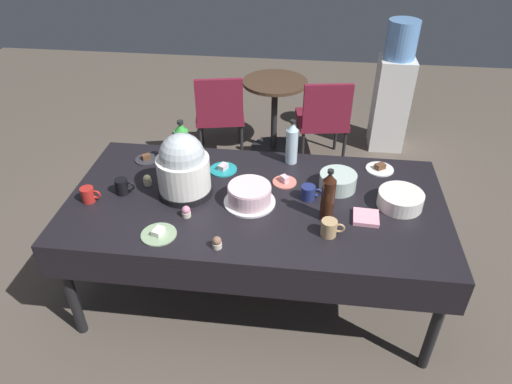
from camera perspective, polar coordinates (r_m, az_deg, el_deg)
name	(u,v)px	position (r m, az deg, el deg)	size (l,w,h in m)	color
ground	(256,288)	(3.23, 0.00, -11.65)	(9.00, 9.00, 0.00)	brown
potluck_table	(256,207)	(2.77, 0.00, -1.89)	(2.20, 1.10, 0.75)	black
frosted_layer_cake	(250,195)	(2.67, -0.80, -0.35)	(0.30, 0.30, 0.12)	silver
slow_cooker	(183,167)	(2.71, -8.90, 3.00)	(0.32, 0.32, 0.39)	black
glass_salad_bowl	(338,181)	(2.84, 9.97, 1.32)	(0.22, 0.22, 0.10)	#B2C6BC
ceramic_snack_bowl	(400,199)	(2.77, 17.23, -0.87)	(0.26, 0.26, 0.09)	silver
dessert_plate_coral	(285,181)	(2.87, 3.51, 1.33)	(0.15, 0.15, 0.05)	#E07266
dessert_plate_sage	(159,234)	(2.52, -11.81, -5.00)	(0.19, 0.19, 0.04)	#8CA87F
dessert_plate_charcoal	(146,159)	(3.17, -13.24, 3.97)	(0.15, 0.15, 0.04)	#2D2D33
dessert_plate_teal	(223,169)	(2.99, -4.03, 2.85)	(0.18, 0.18, 0.04)	teal
dessert_plate_white	(380,168)	(3.09, 14.89, 2.81)	(0.18, 0.18, 0.04)	white
cupcake_mint	(147,180)	(2.91, -13.14, 1.42)	(0.05, 0.05, 0.07)	beige
cupcake_berry	(186,212)	(2.61, -8.53, -2.39)	(0.05, 0.05, 0.07)	beige
cupcake_rose	(217,243)	(2.39, -4.80, -6.18)	(0.05, 0.05, 0.07)	beige
soda_bottle_water	(292,143)	(3.01, 4.41, 5.97)	(0.08, 0.08, 0.30)	silver
soda_bottle_cola	(328,196)	(2.53, 8.80, -0.54)	(0.07, 0.07, 0.32)	#33190F
soda_bottle_lime_soda	(183,145)	(2.99, -8.96, 5.65)	(0.09, 0.09, 0.32)	green
coffee_mug_tan	(329,228)	(2.48, 8.97, -4.37)	(0.13, 0.08, 0.09)	tan
coffee_mug_navy	(309,193)	(2.73, 6.44, -0.07)	(0.12, 0.08, 0.08)	navy
coffee_mug_black	(122,186)	(2.86, -16.02, 0.67)	(0.12, 0.08, 0.10)	black
coffee_mug_red	(88,195)	(2.86, -19.82, -0.30)	(0.12, 0.08, 0.09)	#B2231E
paper_napkin_stack	(366,217)	(2.64, 13.29, -3.05)	(0.14, 0.14, 0.02)	pink
maroon_chair_left	(220,111)	(4.35, -4.45, 9.81)	(0.52, 0.52, 0.85)	maroon
maroon_chair_right	(324,117)	(4.28, 8.26, 9.08)	(0.50, 0.50, 0.85)	maroon
round_cafe_table	(275,103)	(4.49, 2.28, 10.81)	(0.60, 0.60, 0.72)	#473323
water_cooler	(393,90)	(4.71, 16.39, 11.82)	(0.32, 0.32, 1.24)	silver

